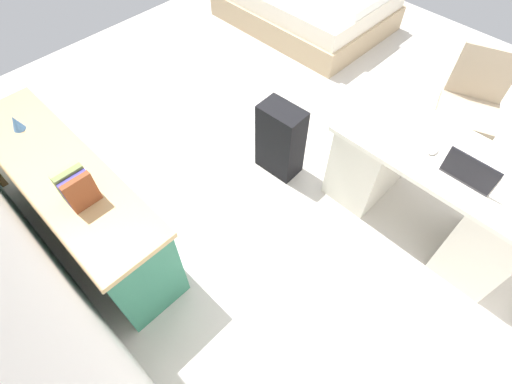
% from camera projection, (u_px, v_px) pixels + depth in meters
% --- Properties ---
extents(ground_plane, '(5.69, 5.69, 0.00)m').
position_uv_depth(ground_plane, '(299.00, 130.00, 3.68)').
color(ground_plane, beige).
extents(desk, '(1.44, 0.66, 0.74)m').
position_uv_depth(desk, '(429.00, 189.00, 2.77)').
color(desk, silver).
rests_on(desk, ground_plane).
extents(office_chair, '(0.59, 0.59, 0.94)m').
position_uv_depth(office_chair, '(465.00, 113.00, 3.21)').
color(office_chair, black).
rests_on(office_chair, ground_plane).
extents(credenza, '(1.80, 0.48, 0.76)m').
position_uv_depth(credenza, '(79.00, 203.00, 2.71)').
color(credenza, '#2D7056').
rests_on(credenza, ground_plane).
extents(bed, '(1.90, 1.41, 0.58)m').
position_uv_depth(bed, '(307.00, 3.00, 4.64)').
color(bed, tan).
rests_on(bed, ground_plane).
extents(suitcase_black, '(0.37, 0.24, 0.65)m').
position_uv_depth(suitcase_black, '(280.00, 140.00, 3.15)').
color(suitcase_black, black).
rests_on(suitcase_black, ground_plane).
extents(laptop, '(0.31, 0.22, 0.21)m').
position_uv_depth(laptop, '(470.00, 172.00, 2.35)').
color(laptop, '#333338').
rests_on(laptop, desk).
extents(computer_mouse, '(0.06, 0.10, 0.03)m').
position_uv_depth(computer_mouse, '(433.00, 150.00, 2.50)').
color(computer_mouse, white).
rests_on(computer_mouse, desk).
extents(book_row, '(0.16, 0.17, 0.23)m').
position_uv_depth(book_row, '(76.00, 187.00, 2.18)').
color(book_row, brown).
rests_on(book_row, credenza).
extents(figurine_small, '(0.08, 0.08, 0.11)m').
position_uv_depth(figurine_small, '(16.00, 123.00, 2.57)').
color(figurine_small, '#4C7FBF').
rests_on(figurine_small, credenza).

